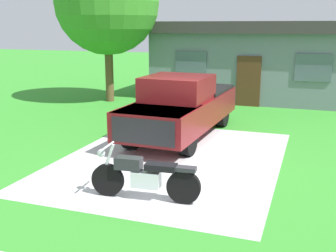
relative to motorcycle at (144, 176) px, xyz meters
name	(u,v)px	position (x,y,z in m)	size (l,w,h in m)	color
ground_plane	(172,159)	(-0.31, 2.57, -0.47)	(80.00, 80.00, 0.00)	#35912C
driveway_pad	(172,159)	(-0.31, 2.57, -0.47)	(5.37, 7.01, 0.01)	silver
motorcycle	(144,176)	(0.00, 0.00, 0.00)	(2.21, 0.70, 1.09)	black
pickup_truck	(183,105)	(-0.77, 4.91, 0.48)	(2.24, 5.71, 1.90)	black
shade_tree	(107,2)	(-5.69, 9.64, 3.83)	(4.50, 4.50, 6.56)	brown
neighbor_house	(257,59)	(0.36, 13.01, 1.32)	(9.60, 5.60, 3.50)	slate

